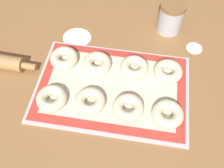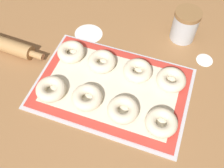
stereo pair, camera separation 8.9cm
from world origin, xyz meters
The scene contains 14 objects.
ground_plane centered at (0.00, 0.00, 0.00)m, with size 2.80×2.80×0.00m, color olive.
baking_tray centered at (0.02, 0.02, 0.00)m, with size 0.53×0.36×0.01m.
baking_mat centered at (0.02, 0.02, 0.01)m, with size 0.50×0.33×0.00m.
bagel_front_far_left centered at (-0.17, -0.07, 0.03)m, with size 0.10×0.10×0.03m.
bagel_front_mid_left centered at (-0.04, -0.06, 0.03)m, with size 0.10×0.10×0.03m.
bagel_front_mid_right centered at (0.08, -0.06, 0.03)m, with size 0.10×0.10×0.03m.
bagel_front_far_right centered at (0.21, -0.07, 0.03)m, with size 0.10×0.10×0.03m.
bagel_back_far_left centered at (-0.17, 0.10, 0.03)m, with size 0.10×0.10×0.03m.
bagel_back_mid_left centered at (-0.05, 0.10, 0.03)m, with size 0.10×0.10×0.03m.
bagel_back_mid_right centered at (0.08, 0.10, 0.03)m, with size 0.10×0.10×0.03m.
bagel_back_far_right centered at (0.20, 0.10, 0.03)m, with size 0.10×0.10×0.03m.
flour_canister centered at (0.20, 0.34, 0.06)m, with size 0.10×0.10×0.13m.
flour_patch_near centered at (-0.16, 0.24, 0.00)m, with size 0.11×0.11×0.00m.
flour_patch_far centered at (0.30, 0.25, 0.00)m, with size 0.06×0.06×0.00m.
Camera 1 is at (0.10, -0.47, 0.77)m, focal length 42.00 mm.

